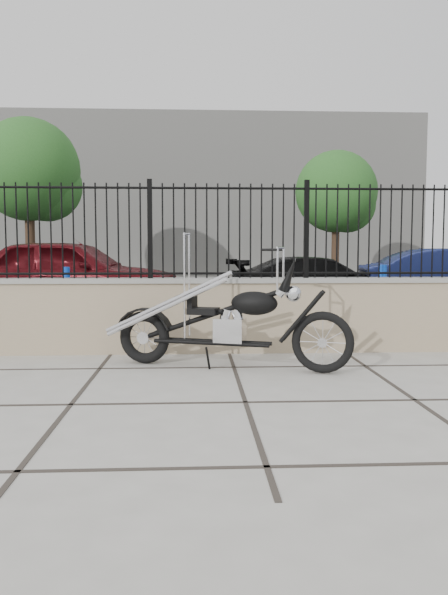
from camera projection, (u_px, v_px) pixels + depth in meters
name	position (u px, v px, depth m)	size (l,w,h in m)	color
ground_plane	(245.00, 403.00, 5.03)	(90.00, 90.00, 0.00)	#99968E
parking_lot	(209.00, 293.00, 17.47)	(30.00, 30.00, 0.00)	black
retaining_wall	(229.00, 315.00, 7.48)	(14.00, 0.36, 0.96)	gray
iron_fence	(229.00, 231.00, 7.39)	(14.00, 0.08, 1.20)	black
background_building	(203.00, 199.00, 31.07)	(22.00, 6.00, 8.00)	beige
chopper_motorcycle	(225.00, 300.00, 6.43)	(2.56, 0.45, 1.54)	black
car_red	(71.00, 275.00, 12.28)	(1.87, 4.64, 1.58)	#4F0B10
car_black	(319.00, 283.00, 12.92)	(1.63, 4.01, 1.16)	black
bollard_a	(67.00, 297.00, 9.95)	(0.12, 0.12, 1.03)	blue
bollard_b	(382.00, 298.00, 9.44)	(0.13, 0.13, 1.08)	#0B4EAE
tree_left	(28.00, 165.00, 20.68)	(3.66, 3.66, 6.18)	#382619
tree_right	(336.00, 188.00, 21.83)	(3.08, 3.08, 5.19)	#382619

